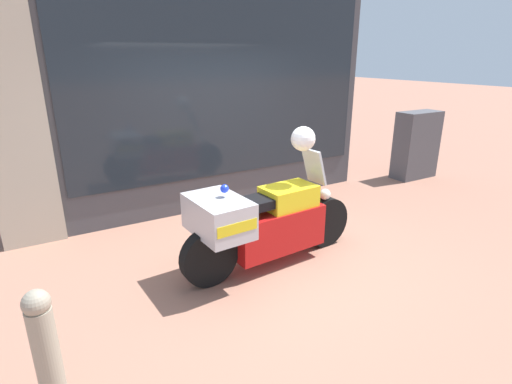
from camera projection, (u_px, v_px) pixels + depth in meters
ground_plane at (272, 254)px, 4.95m from camera, size 60.00×60.00×0.00m
shop_building at (180, 87)px, 5.79m from camera, size 5.75×0.55×3.77m
window_display at (222, 173)px, 6.58m from camera, size 4.56×0.30×2.07m
paramedic_motorcycle at (262, 222)px, 4.48m from camera, size 2.32×0.79×1.30m
utility_cabinet at (416, 145)px, 7.85m from camera, size 0.90×0.42×1.31m
white_helmet at (303, 139)px, 4.49m from camera, size 0.28×0.28×0.28m
street_bollard at (46, 350)px, 2.64m from camera, size 0.18×0.18×0.94m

